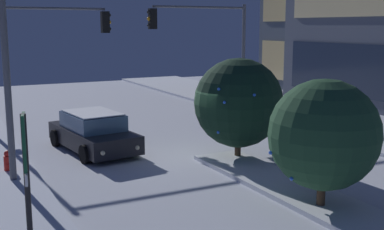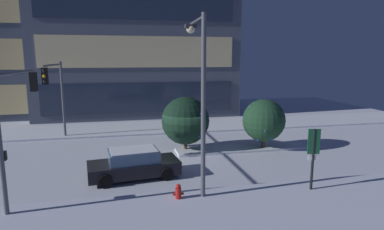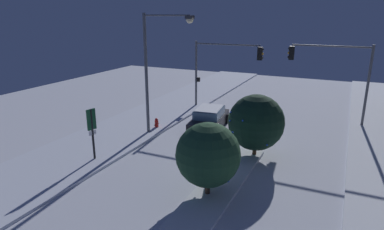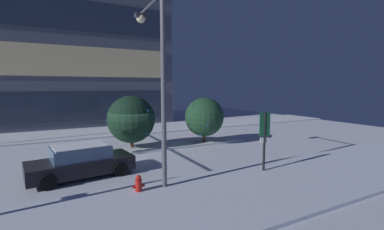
# 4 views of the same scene
# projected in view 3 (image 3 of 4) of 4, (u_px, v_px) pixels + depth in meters

# --- Properties ---
(ground) EXTENTS (52.00, 52.00, 0.00)m
(ground) POSITION_uv_depth(u_px,v_px,m) (241.00, 151.00, 19.99)
(ground) COLOR silver
(curb_strip_near) EXTENTS (52.00, 5.20, 0.14)m
(curb_strip_near) POSITION_uv_depth(u_px,v_px,m) (125.00, 130.00, 23.37)
(curb_strip_near) COLOR silver
(curb_strip_near) RESTS_ON ground
(median_strip) EXTENTS (9.00, 1.80, 0.14)m
(median_strip) POSITION_uv_depth(u_px,v_px,m) (223.00, 182.00, 16.06)
(median_strip) COLOR silver
(median_strip) RESTS_ON ground
(car_near) EXTENTS (4.83, 2.58, 1.49)m
(car_near) POSITION_uv_depth(u_px,v_px,m) (209.00, 118.00, 23.76)
(car_near) COLOR black
(car_near) RESTS_ON ground
(traffic_light_corner_near_left) EXTENTS (0.32, 5.80, 5.65)m
(traffic_light_corner_near_left) POSITION_uv_depth(u_px,v_px,m) (222.00, 63.00, 27.51)
(traffic_light_corner_near_left) COLOR #565960
(traffic_light_corner_near_left) RESTS_ON ground
(traffic_light_corner_far_left) EXTENTS (0.32, 5.70, 5.81)m
(traffic_light_corner_far_left) POSITION_uv_depth(u_px,v_px,m) (333.00, 67.00, 23.97)
(traffic_light_corner_far_left) COLOR #565960
(traffic_light_corner_far_left) RESTS_ON ground
(street_lamp_arched) EXTENTS (0.56, 3.49, 7.86)m
(street_lamp_arched) POSITION_uv_depth(u_px,v_px,m) (158.00, 58.00, 20.94)
(street_lamp_arched) COLOR #565960
(street_lamp_arched) RESTS_ON ground
(fire_hydrant) EXTENTS (0.48, 0.26, 0.79)m
(fire_hydrant) POSITION_uv_depth(u_px,v_px,m) (157.00, 124.00, 23.68)
(fire_hydrant) COLOR red
(fire_hydrant) RESTS_ON ground
(parking_info_sign) EXTENTS (0.55, 0.17, 2.97)m
(parking_info_sign) POSITION_uv_depth(u_px,v_px,m) (92.00, 128.00, 18.06)
(parking_info_sign) COLOR black
(parking_info_sign) RESTS_ON ground
(decorated_tree_median) EXTENTS (3.13, 3.13, 3.60)m
(decorated_tree_median) POSITION_uv_depth(u_px,v_px,m) (256.00, 122.00, 18.61)
(decorated_tree_median) COLOR #473323
(decorated_tree_median) RESTS_ON ground
(decorated_tree_left_of_median) EXTENTS (2.83, 2.83, 3.40)m
(decorated_tree_left_of_median) POSITION_uv_depth(u_px,v_px,m) (208.00, 155.00, 14.44)
(decorated_tree_left_of_median) COLOR #473323
(decorated_tree_left_of_median) RESTS_ON ground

